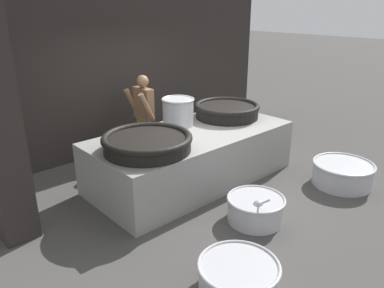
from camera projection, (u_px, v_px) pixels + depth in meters
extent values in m
plane|color=#474442|center=(192.00, 179.00, 6.51)|extent=(60.00, 60.00, 0.00)
cube|color=#2D2826|center=(116.00, 43.00, 7.28)|extent=(7.85, 0.24, 4.26)
cube|color=gray|center=(192.00, 156.00, 6.36)|extent=(3.46, 1.62, 0.86)
cylinder|color=black|center=(147.00, 144.00, 5.39)|extent=(1.26, 1.26, 0.19)
torus|color=black|center=(147.00, 138.00, 5.36)|extent=(1.31, 1.31, 0.10)
cylinder|color=black|center=(227.00, 112.00, 6.97)|extent=(1.16, 1.16, 0.21)
torus|color=black|center=(227.00, 106.00, 6.93)|extent=(1.21, 1.21, 0.09)
cylinder|color=#B7B7BC|center=(178.00, 112.00, 6.47)|extent=(0.53, 0.53, 0.46)
torus|color=#B7B7BC|center=(178.00, 99.00, 6.38)|extent=(0.57, 0.57, 0.04)
cylinder|color=#8C6647|center=(148.00, 139.00, 7.22)|extent=(0.12, 0.12, 0.80)
cylinder|color=#8C6647|center=(143.00, 137.00, 7.35)|extent=(0.12, 0.12, 0.80)
cube|color=olive|center=(145.00, 130.00, 7.23)|extent=(0.20, 0.25, 0.52)
cube|color=#8C6647|center=(144.00, 103.00, 7.04)|extent=(0.17, 0.49, 0.59)
cylinder|color=#8C6647|center=(146.00, 107.00, 6.81)|extent=(0.33, 0.11, 0.55)
cylinder|color=#8C6647|center=(132.00, 102.00, 7.15)|extent=(0.33, 0.11, 0.55)
sphere|color=#8C6647|center=(143.00, 81.00, 6.89)|extent=(0.23, 0.23, 0.23)
cylinder|color=#B7B7BC|center=(255.00, 210.00, 5.22)|extent=(0.78, 0.78, 0.34)
torus|color=#B7B7BC|center=(256.00, 199.00, 5.16)|extent=(0.82, 0.82, 0.04)
cylinder|color=#6B9347|center=(256.00, 205.00, 5.19)|extent=(0.68, 0.68, 0.08)
sphere|color=#B7B7BC|center=(258.00, 205.00, 5.04)|extent=(0.14, 0.14, 0.14)
cylinder|color=#B7B7BC|center=(263.00, 203.00, 4.73)|extent=(0.35, 0.42, 0.38)
cylinder|color=#B7B7BC|center=(342.00, 174.00, 6.26)|extent=(0.96, 0.96, 0.37)
torus|color=#B7B7BC|center=(344.00, 164.00, 6.19)|extent=(1.01, 1.01, 0.05)
cylinder|color=orange|center=(343.00, 170.00, 6.23)|extent=(0.84, 0.84, 0.09)
cylinder|color=orange|center=(357.00, 163.00, 6.33)|extent=(0.04, 0.05, 0.04)
cylinder|color=orange|center=(363.00, 166.00, 6.21)|extent=(0.06, 0.06, 0.04)
cylinder|color=orange|center=(349.00, 163.00, 6.32)|extent=(0.05, 0.05, 0.04)
cylinder|color=orange|center=(350.00, 170.00, 6.07)|extent=(0.04, 0.04, 0.03)
cylinder|color=orange|center=(357.00, 170.00, 6.06)|extent=(0.06, 0.05, 0.03)
cylinder|color=orange|center=(336.00, 170.00, 6.07)|extent=(0.04, 0.05, 0.03)
cylinder|color=orange|center=(337.00, 163.00, 6.33)|extent=(0.05, 0.05, 0.04)
cylinder|color=orange|center=(345.00, 160.00, 6.46)|extent=(0.06, 0.05, 0.04)
cylinder|color=orange|center=(354.00, 163.00, 6.34)|extent=(0.04, 0.06, 0.03)
cylinder|color=orange|center=(336.00, 160.00, 6.42)|extent=(0.07, 0.07, 0.04)
cylinder|color=orange|center=(329.00, 163.00, 6.33)|extent=(0.07, 0.07, 0.04)
cylinder|color=orange|center=(343.00, 166.00, 6.21)|extent=(0.06, 0.06, 0.04)
cylinder|color=#B7B7BC|center=(238.00, 278.00, 3.94)|extent=(0.84, 0.84, 0.32)
torus|color=#B7B7BC|center=(239.00, 266.00, 3.88)|extent=(0.88, 0.88, 0.04)
cylinder|color=tan|center=(238.00, 272.00, 3.91)|extent=(0.74, 0.74, 0.08)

